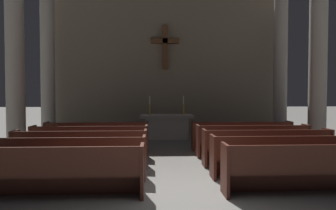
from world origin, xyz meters
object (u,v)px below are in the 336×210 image
Objects in this scene: pew_right_row_2 at (286,156)px; column_left_second at (15,49)px; pew_left_row_5 at (97,136)px; column_right_second at (318,51)px; altar at (167,126)px; pew_left_row_2 at (68,158)px; pew_left_row_1 at (50,172)px; pew_right_row_4 at (253,141)px; pew_right_row_5 at (242,136)px; column_left_third at (48,60)px; candlestick_left at (150,108)px; pew_left_row_4 at (90,142)px; pew_right_row_3 at (267,147)px; column_right_third at (280,61)px; pew_left_row_3 at (81,149)px; candlestick_right at (183,108)px; pew_right_row_1 at (313,169)px.

column_left_second reaches higher than pew_right_row_2.
column_right_second is at bearing 0.42° from pew_left_row_5.
column_right_second is (2.59, 3.46, 2.82)m from pew_right_row_2.
pew_left_row_2 is at bearing -111.46° from altar.
altar reaches higher than pew_left_row_1.
column_right_second is at bearing 24.63° from pew_right_row_4.
pew_right_row_5 is (4.76, 0.00, 0.00)m from pew_left_row_5.
column_left_third is 8.64× the size of candlestick_left.
pew_right_row_4 is (4.76, 2.27, 0.00)m from pew_left_row_2.
pew_left_row_2 is at bearing -90.00° from pew_left_row_4.
pew_left_row_4 is 4.76m from pew_right_row_4.
column_right_second is 1.00× the size of column_left_third.
pew_left_row_4 is at bearing -170.81° from column_right_second.
column_left_third is (-7.35, 3.09, 2.82)m from pew_right_row_5.
pew_left_row_1 is at bearing -90.00° from pew_left_row_4.
pew_right_row_2 and pew_right_row_3 have the same top height.
column_right_second and column_right_third have the same top height.
pew_right_row_3 is at bearing -115.82° from column_right_third.
pew_right_row_4 is (4.76, 1.13, 0.00)m from pew_left_row_3.
pew_left_row_2 is 0.49× the size of column_left_third.
candlestick_right reaches higher than pew_right_row_5.
candlestick_left is at bearing 66.06° from pew_left_row_4.
candlestick_left reaches higher than pew_right_row_5.
pew_right_row_3 is (4.76, 1.13, 0.00)m from pew_left_row_2.
pew_right_row_3 is 4.48m from column_right_second.
column_left_second is 8.64× the size of candlestick_left.
pew_left_row_2 is 1.00× the size of pew_right_row_5.
column_left_second is at bearing 170.81° from pew_right_row_4.
pew_right_row_3 is at bearing -64.18° from altar.
pew_left_row_3 is at bearing 90.00° from pew_left_row_2.
pew_left_row_2 is at bearing -53.14° from column_left_second.
column_left_second is (-2.59, 4.59, 2.82)m from pew_left_row_1.
pew_left_row_3 is at bearing 180.00° from pew_right_row_3.
pew_right_row_4 is 4.23× the size of candlestick_left.
pew_left_row_2 and pew_right_row_4 have the same top height.
pew_left_row_1 and pew_right_row_4 have the same top height.
pew_left_row_3 is 5.27m from pew_right_row_5.
column_right_third reaches higher than pew_left_row_5.
pew_right_row_5 is at bearing 43.64° from pew_left_row_1.
pew_left_row_4 is (0.00, 2.27, 0.00)m from pew_left_row_2.
candlestick_right is at bearing -0.00° from altar.
column_left_third is (-7.35, 7.63, 2.82)m from pew_right_row_1.
column_right_third is (2.59, 5.36, 2.82)m from pew_right_row_3.
candlestick_left and candlestick_right have the same top height.
pew_right_row_1 is 7.42m from candlestick_right.
pew_left_row_5 is (0.00, 3.40, 0.00)m from pew_left_row_2.
candlestick_left is (-5.67, -0.44, -2.03)m from column_right_third.
candlestick_left reaches higher than pew_left_row_4.
pew_left_row_4 is 1.51× the size of altar.
pew_right_row_1 is (4.76, -3.40, 0.00)m from pew_left_row_4.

